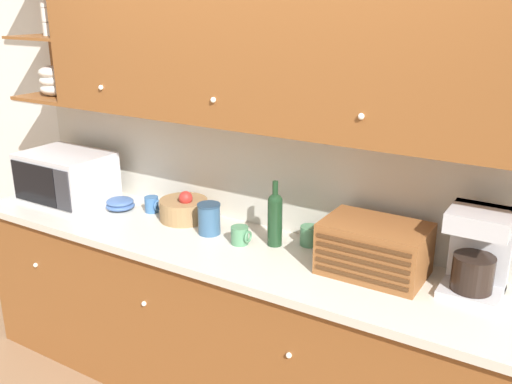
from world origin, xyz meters
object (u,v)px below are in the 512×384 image
(bowl_stack_on_counter, at_px, (120,204))
(fruit_basket, at_px, (184,209))
(mug_blue_second, at_px, (310,236))
(coffee_maker, at_px, (477,251))
(bread_box, at_px, (374,249))
(storage_canister, at_px, (209,219))
(mug, at_px, (152,204))
(mug_patterned_third, at_px, (240,235))
(microwave, at_px, (66,177))
(wine_bottle, at_px, (275,217))

(bowl_stack_on_counter, xyz_separation_m, fruit_basket, (0.42, 0.07, 0.03))
(mug_blue_second, height_order, coffee_maker, coffee_maker)
(bread_box, bearing_deg, storage_canister, -178.73)
(storage_canister, height_order, bread_box, bread_box)
(fruit_basket, bearing_deg, mug, -179.37)
(bowl_stack_on_counter, relative_size, mug_blue_second, 1.60)
(bowl_stack_on_counter, distance_m, bread_box, 1.54)
(mug_patterned_third, relative_size, coffee_maker, 0.27)
(microwave, distance_m, bowl_stack_on_counter, 0.40)
(storage_canister, height_order, wine_bottle, wine_bottle)
(mug_blue_second, bearing_deg, bread_box, -18.40)
(microwave, distance_m, mug, 0.59)
(mug, bearing_deg, mug_blue_second, 3.59)
(fruit_basket, xyz_separation_m, mug_patterned_third, (0.45, -0.11, -0.02))
(mug, distance_m, mug_blue_second, 0.98)
(fruit_basket, height_order, mug_blue_second, fruit_basket)
(wine_bottle, relative_size, bread_box, 0.73)
(microwave, relative_size, bowl_stack_on_counter, 3.10)
(mug_patterned_third, bearing_deg, coffee_maker, 5.29)
(bowl_stack_on_counter, xyz_separation_m, bread_box, (1.54, 0.00, 0.08))
(wine_bottle, distance_m, mug_blue_second, 0.20)
(mug_patterned_third, relative_size, bread_box, 0.22)
(bowl_stack_on_counter, distance_m, wine_bottle, 1.02)
(storage_canister, distance_m, mug_patterned_third, 0.21)
(wine_bottle, distance_m, coffee_maker, 0.94)
(mug, height_order, mug_blue_second, mug_blue_second)
(bowl_stack_on_counter, distance_m, storage_canister, 0.66)
(microwave, relative_size, storage_canister, 3.16)
(mug_blue_second, relative_size, coffee_maker, 0.28)
(mug, bearing_deg, coffee_maker, -0.23)
(wine_bottle, height_order, mug_blue_second, wine_bottle)
(bowl_stack_on_counter, relative_size, wine_bottle, 0.50)
(mug, height_order, bread_box, bread_box)
(storage_canister, relative_size, mug_blue_second, 1.57)
(mug, distance_m, bread_box, 1.36)
(mug, bearing_deg, bread_box, -2.70)
(wine_bottle, bearing_deg, storage_canister, -171.35)
(mug_patterned_third, xyz_separation_m, coffee_maker, (1.10, 0.10, 0.14))
(fruit_basket, height_order, bread_box, bread_box)
(microwave, xyz_separation_m, mug_patterned_third, (1.24, 0.01, -0.10))
(storage_canister, bearing_deg, bowl_stack_on_counter, 178.41)
(bowl_stack_on_counter, bearing_deg, mug, 19.28)
(bowl_stack_on_counter, bearing_deg, fruit_basket, 9.26)
(microwave, bearing_deg, bowl_stack_on_counter, 7.71)
(microwave, height_order, storage_canister, microwave)
(wine_bottle, height_order, bread_box, wine_bottle)
(mug_blue_second, xyz_separation_m, bread_box, (0.38, -0.13, 0.07))
(mug, xyz_separation_m, bread_box, (1.35, -0.06, 0.07))
(microwave, xyz_separation_m, fruit_basket, (0.80, 0.12, -0.09))
(wine_bottle, bearing_deg, mug_blue_second, 30.99)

